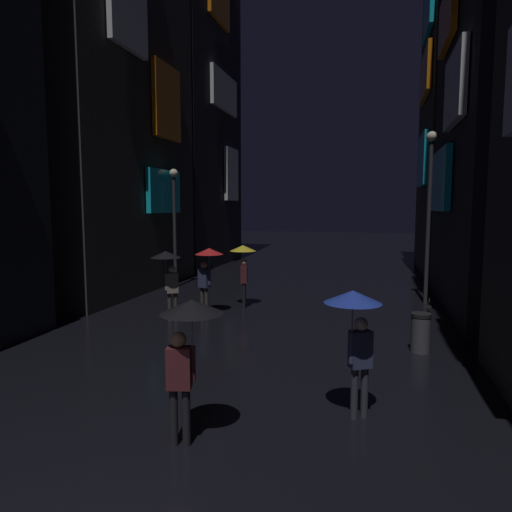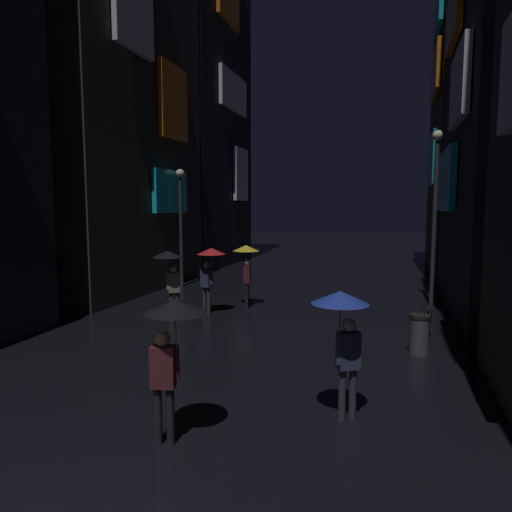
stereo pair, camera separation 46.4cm
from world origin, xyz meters
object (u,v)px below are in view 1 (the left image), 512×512
(pedestrian_far_right_blue, at_px, (355,318))
(pedestrian_midstreet_left_red, at_px, (208,262))
(pedestrian_foreground_left_black, at_px, (168,266))
(streetlamp_right_far, at_px, (429,198))
(bicycle_parked_at_storefront, at_px, (428,324))
(trash_bin, at_px, (421,333))
(streetlamp_left_far, at_px, (174,213))
(pedestrian_midstreet_centre_yellow, at_px, (243,259))
(pedestrian_foreground_right_black, at_px, (188,331))

(pedestrian_far_right_blue, distance_m, pedestrian_midstreet_left_red, 7.98)
(pedestrian_foreground_left_black, relative_size, streetlamp_right_far, 0.35)
(bicycle_parked_at_storefront, distance_m, trash_bin, 1.22)
(pedestrian_far_right_blue, bearing_deg, pedestrian_midstreet_left_red, 127.50)
(pedestrian_foreground_left_black, distance_m, streetlamp_left_far, 6.10)
(pedestrian_far_right_blue, bearing_deg, pedestrian_midstreet_centre_yellow, 117.99)
(streetlamp_right_far, bearing_deg, streetlamp_left_far, 175.35)
(pedestrian_foreground_left_black, height_order, bicycle_parked_at_storefront, pedestrian_foreground_left_black)
(pedestrian_midstreet_centre_yellow, bearing_deg, bicycle_parked_at_storefront, -23.57)
(pedestrian_midstreet_left_red, distance_m, trash_bin, 6.78)
(pedestrian_foreground_left_black, distance_m, pedestrian_far_right_blue, 7.64)
(bicycle_parked_at_storefront, height_order, trash_bin, bicycle_parked_at_storefront)
(pedestrian_foreground_right_black, height_order, trash_bin, pedestrian_foreground_right_black)
(pedestrian_midstreet_centre_yellow, xyz_separation_m, pedestrian_foreground_right_black, (1.79, -8.98, 0.00))
(pedestrian_far_right_blue, height_order, bicycle_parked_at_storefront, pedestrian_far_right_blue)
(pedestrian_foreground_left_black, bearing_deg, pedestrian_midstreet_centre_yellow, 56.84)
(bicycle_parked_at_storefront, bearing_deg, trash_bin, -104.11)
(pedestrian_far_right_blue, relative_size, pedestrian_midstreet_left_red, 1.00)
(pedestrian_midstreet_left_red, xyz_separation_m, trash_bin, (6.23, -2.40, -1.20))
(pedestrian_foreground_right_black, bearing_deg, pedestrian_foreground_left_black, 117.62)
(pedestrian_foreground_left_black, xyz_separation_m, pedestrian_midstreet_left_red, (0.80, 1.19, 0.00))
(pedestrian_midstreet_centre_yellow, distance_m, pedestrian_foreground_left_black, 2.95)
(pedestrian_far_right_blue, xyz_separation_m, pedestrian_foreground_right_black, (-2.25, -1.37, 0.00))
(pedestrian_foreground_right_black, xyz_separation_m, streetlamp_left_far, (-5.68, 11.97, 1.50))
(pedestrian_midstreet_centre_yellow, xyz_separation_m, streetlamp_left_far, (-3.89, 2.99, 1.50))
(pedestrian_foreground_right_black, distance_m, streetlamp_left_far, 13.33)
(pedestrian_foreground_right_black, bearing_deg, trash_bin, 55.67)
(pedestrian_foreground_left_black, bearing_deg, trash_bin, -9.73)
(pedestrian_midstreet_centre_yellow, relative_size, pedestrian_midstreet_left_red, 1.00)
(streetlamp_left_far, height_order, streetlamp_right_far, streetlamp_right_far)
(pedestrian_foreground_left_black, bearing_deg, bicycle_parked_at_storefront, -0.15)
(pedestrian_foreground_right_black, xyz_separation_m, bicycle_parked_at_storefront, (3.92, 6.49, -1.28))
(pedestrian_midstreet_centre_yellow, height_order, pedestrian_midstreet_left_red, same)
(streetlamp_left_far, bearing_deg, pedestrian_foreground_right_black, -64.62)
(streetlamp_left_far, relative_size, streetlamp_right_far, 0.83)
(trash_bin, bearing_deg, pedestrian_midstreet_left_red, 158.94)
(streetlamp_left_far, xyz_separation_m, streetlamp_right_far, (10.00, -0.81, 0.54))
(pedestrian_far_right_blue, distance_m, streetlamp_left_far, 13.32)
(pedestrian_midstreet_centre_yellow, bearing_deg, pedestrian_foreground_right_black, -78.72)
(streetlamp_left_far, bearing_deg, streetlamp_right_far, -4.65)
(streetlamp_left_far, distance_m, streetlamp_right_far, 10.05)
(pedestrian_foreground_left_black, relative_size, bicycle_parked_at_storefront, 1.17)
(pedestrian_midstreet_centre_yellow, relative_size, pedestrian_far_right_blue, 1.00)
(bicycle_parked_at_storefront, relative_size, streetlamp_left_far, 0.36)
(pedestrian_midstreet_left_red, height_order, bicycle_parked_at_storefront, pedestrian_midstreet_left_red)
(pedestrian_midstreet_centre_yellow, relative_size, streetlamp_left_far, 0.42)
(pedestrian_far_right_blue, bearing_deg, trash_bin, 70.79)
(pedestrian_foreground_left_black, xyz_separation_m, trash_bin, (7.03, -1.20, -1.20))
(pedestrian_foreground_right_black, bearing_deg, bicycle_parked_at_storefront, 58.87)
(bicycle_parked_at_storefront, xyz_separation_m, streetlamp_right_far, (0.40, 4.67, 3.32))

